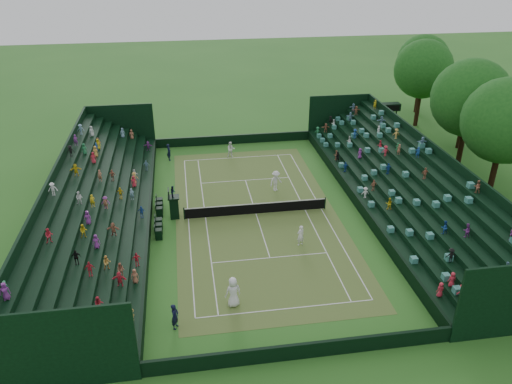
# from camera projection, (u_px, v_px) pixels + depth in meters

# --- Properties ---
(ground) EXTENTS (160.00, 160.00, 0.00)m
(ground) POSITION_uv_depth(u_px,v_px,m) (256.00, 214.00, 40.66)
(ground) COLOR #2B6620
(ground) RESTS_ON ground
(court_surface) EXTENTS (12.97, 26.77, 0.01)m
(court_surface) POSITION_uv_depth(u_px,v_px,m) (256.00, 214.00, 40.66)
(court_surface) COLOR #397A28
(court_surface) RESTS_ON ground
(perimeter_wall_north) EXTENTS (17.17, 0.20, 1.00)m
(perimeter_wall_north) POSITION_uv_depth(u_px,v_px,m) (234.00, 139.00, 54.43)
(perimeter_wall_north) COLOR black
(perimeter_wall_north) RESTS_ON ground
(perimeter_wall_south) EXTENTS (17.17, 0.20, 1.00)m
(perimeter_wall_south) POSITION_uv_depth(u_px,v_px,m) (302.00, 351.00, 26.43)
(perimeter_wall_south) COLOR black
(perimeter_wall_south) RESTS_ON ground
(perimeter_wall_east) EXTENTS (0.20, 31.77, 1.00)m
(perimeter_wall_east) POSITION_uv_depth(u_px,v_px,m) (356.00, 201.00, 41.60)
(perimeter_wall_east) COLOR black
(perimeter_wall_east) RESTS_ON ground
(perimeter_wall_west) EXTENTS (0.20, 31.77, 1.00)m
(perimeter_wall_west) POSITION_uv_depth(u_px,v_px,m) (150.00, 216.00, 39.27)
(perimeter_wall_west) COLOR black
(perimeter_wall_west) RESTS_ON ground
(north_grandstand) EXTENTS (6.60, 32.00, 4.90)m
(north_grandstand) POSITION_uv_depth(u_px,v_px,m) (405.00, 186.00, 41.70)
(north_grandstand) COLOR black
(north_grandstand) RESTS_ON ground
(south_grandstand) EXTENTS (6.60, 32.00, 4.90)m
(south_grandstand) POSITION_uv_depth(u_px,v_px,m) (93.00, 209.00, 38.22)
(south_grandstand) COLOR black
(south_grandstand) RESTS_ON ground
(tennis_net) EXTENTS (11.67, 0.10, 1.06)m
(tennis_net) POSITION_uv_depth(u_px,v_px,m) (256.00, 208.00, 40.42)
(tennis_net) COLOR black
(tennis_net) RESTS_ON ground
(scoreboard_tower) EXTENTS (2.00, 1.00, 3.70)m
(scoreboard_tower) POSITION_uv_depth(u_px,v_px,m) (391.00, 108.00, 55.78)
(scoreboard_tower) COLOR black
(scoreboard_tower) RESTS_ON ground
(tree_row) EXTENTS (11.60, 36.50, 10.74)m
(tree_row) POSITION_uv_depth(u_px,v_px,m) (469.00, 94.00, 48.34)
(tree_row) COLOR black
(tree_row) RESTS_ON ground
(umpire_chair) EXTENTS (0.90, 0.90, 2.82)m
(umpire_chair) POSITION_uv_depth(u_px,v_px,m) (174.00, 204.00, 39.58)
(umpire_chair) COLOR black
(umpire_chair) RESTS_ON ground
(courtside_chairs) EXTENTS (0.54, 5.51, 1.17)m
(courtside_chairs) POSITION_uv_depth(u_px,v_px,m) (159.00, 217.00, 39.26)
(courtside_chairs) COLOR black
(courtside_chairs) RESTS_ON ground
(player_near_west) EXTENTS (1.11, 0.86, 2.01)m
(player_near_west) POSITION_uv_depth(u_px,v_px,m) (233.00, 292.00, 30.04)
(player_near_west) COLOR white
(player_near_west) RESTS_ON ground
(player_near_east) EXTENTS (0.70, 0.59, 1.62)m
(player_near_east) POSITION_uv_depth(u_px,v_px,m) (300.00, 235.00, 36.17)
(player_near_east) COLOR white
(player_near_east) RESTS_ON ground
(player_far_west) EXTENTS (0.82, 0.65, 1.63)m
(player_far_west) POSITION_uv_depth(u_px,v_px,m) (231.00, 149.00, 51.00)
(player_far_west) COLOR white
(player_far_west) RESTS_ON ground
(player_far_east) EXTENTS (1.41, 1.20, 1.89)m
(player_far_east) POSITION_uv_depth(u_px,v_px,m) (276.00, 181.00, 44.02)
(player_far_east) COLOR white
(player_far_east) RESTS_ON ground
(line_judge_north) EXTENTS (0.52, 0.69, 1.72)m
(line_judge_north) POSITION_uv_depth(u_px,v_px,m) (169.00, 152.00, 50.21)
(line_judge_north) COLOR black
(line_judge_north) RESTS_ON ground
(line_judge_south) EXTENTS (0.60, 0.71, 1.64)m
(line_judge_south) POSITION_uv_depth(u_px,v_px,m) (175.00, 316.00, 28.37)
(line_judge_south) COLOR black
(line_judge_south) RESTS_ON ground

